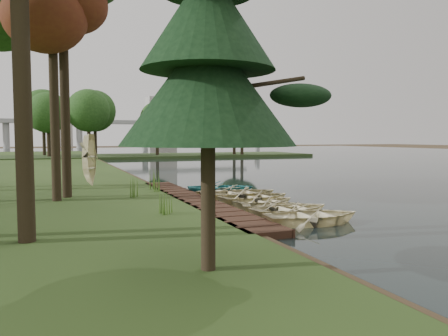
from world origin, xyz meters
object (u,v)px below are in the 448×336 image
object	(u,v)px
stored_rowboat	(91,181)
rowboat_1	(291,207)
rowboat_2	(278,204)
boardwalk	(194,201)
rowboat_0	(313,214)
pine_tree	(208,50)

from	to	relation	value
stored_rowboat	rowboat_1	bearing A→B (deg)	-125.82
rowboat_2	stored_rowboat	size ratio (longest dim) A/B	0.98
rowboat_2	boardwalk	bearing A→B (deg)	55.75
stored_rowboat	boardwalk	bearing A→B (deg)	-125.97
boardwalk	rowboat_0	distance (m)	6.81
rowboat_2	stored_rowboat	xyz separation A→B (m)	(-6.75, 10.73, 0.26)
rowboat_2	pine_tree	xyz separation A→B (m)	(-5.74, -7.34, 4.70)
rowboat_0	rowboat_2	bearing A→B (deg)	3.81
rowboat_1	stored_rowboat	xyz separation A→B (m)	(-6.78, 11.78, 0.21)
rowboat_0	rowboat_2	xyz separation A→B (m)	(0.08, 2.80, -0.06)
pine_tree	rowboat_1	bearing A→B (deg)	47.52
boardwalk	pine_tree	xyz separation A→B (m)	(-3.11, -10.86, 4.91)
rowboat_1	rowboat_2	bearing A→B (deg)	-3.01
rowboat_0	stored_rowboat	size ratio (longest dim) A/B	1.16
rowboat_2	stored_rowboat	world-z (taller)	stored_rowboat
stored_rowboat	pine_tree	size ratio (longest dim) A/B	0.40
rowboat_1	rowboat_2	xyz separation A→B (m)	(-0.03, 1.05, -0.04)
boardwalk	pine_tree	size ratio (longest dim) A/B	2.05
stored_rowboat	pine_tree	xyz separation A→B (m)	(1.02, -18.07, 4.44)
rowboat_1	pine_tree	distance (m)	9.72
rowboat_0	rowboat_2	size ratio (longest dim) A/B	1.18
stored_rowboat	rowboat_0	bearing A→B (deg)	-129.48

